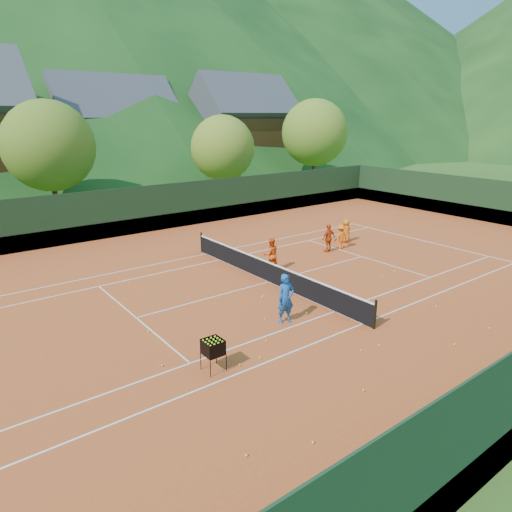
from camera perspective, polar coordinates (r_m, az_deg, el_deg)
ground at (r=20.86m, az=1.64°, el=-3.29°), size 400.00×400.00×0.00m
clay_court at (r=20.86m, az=1.64°, el=-3.26°), size 40.00×24.00×0.02m
mountain_far_right at (r=198.41m, az=-6.02°, el=28.87°), size 260.00×260.00×95.00m
coach at (r=16.61m, az=3.75°, el=-5.34°), size 0.74×0.55×1.85m
student_a at (r=22.07m, az=1.87°, el=0.19°), size 0.95×0.83×1.65m
student_b at (r=25.48m, az=9.07°, el=2.22°), size 0.92×0.39×1.56m
student_c at (r=27.64m, az=11.19°, el=3.12°), size 0.74×0.54×1.40m
student_d at (r=26.20m, az=10.55°, el=2.39°), size 0.94×0.56×1.42m
tennis_ball_0 at (r=16.27m, az=10.21°, el=-9.57°), size 0.07×0.07×0.07m
tennis_ball_1 at (r=19.06m, az=0.79°, el=-5.16°), size 0.07×0.07×0.07m
tennis_ball_2 at (r=14.60m, az=0.49°, el=-12.61°), size 0.07×0.07×0.07m
tennis_ball_3 at (r=19.54m, az=21.61°, el=-5.86°), size 0.07×0.07×0.07m
tennis_ball_4 at (r=16.71m, az=23.57°, el=-10.08°), size 0.07×0.07×0.07m
tennis_ball_5 at (r=15.84m, az=15.14°, el=-10.71°), size 0.07×0.07×0.07m
tennis_ball_6 at (r=15.36m, az=12.97°, el=-11.46°), size 0.07×0.07×0.07m
tennis_ball_7 at (r=17.10m, az=1.13°, el=-7.89°), size 0.07×0.07×0.07m
tennis_ball_8 at (r=18.41m, az=27.14°, el=-8.03°), size 0.07×0.07×0.07m
tennis_ball_9 at (r=11.50m, az=7.15°, el=-22.11°), size 0.07×0.07×0.07m
tennis_ball_10 at (r=13.43m, az=13.31°, el=-16.02°), size 0.07×0.07×0.07m
tennis_ball_11 at (r=16.63m, az=-13.29°, el=-9.16°), size 0.07×0.07×0.07m
tennis_ball_12 at (r=23.15m, az=16.90°, el=-1.81°), size 0.07×0.07×0.07m
tennis_ball_13 at (r=22.28m, az=15.43°, el=-2.42°), size 0.07×0.07×0.07m
tennis_ball_15 at (r=14.24m, az=-2.04°, el=-13.44°), size 0.07×0.07×0.07m
tennis_ball_16 at (r=11.10m, az=-1.21°, el=-23.64°), size 0.07×0.07×0.07m
tennis_ball_17 at (r=14.49m, az=-11.65°, el=-13.25°), size 0.07×0.07×0.07m
tennis_ball_18 at (r=15.57m, az=1.34°, el=-10.57°), size 0.07×0.07×0.07m
tennis_ball_19 at (r=17.70m, az=6.38°, el=-7.10°), size 0.07×0.07×0.07m
tennis_ball_20 at (r=19.22m, az=0.90°, el=-4.96°), size 0.07×0.07×0.07m
court_lines at (r=20.86m, az=1.64°, el=-3.23°), size 23.83×11.03×0.00m
tennis_net at (r=20.69m, az=1.65°, el=-1.94°), size 0.10×12.07×1.10m
perimeter_fence at (r=20.45m, az=1.67°, el=0.04°), size 40.40×24.24×3.00m
ball_hopper at (r=13.72m, az=-5.40°, el=-11.36°), size 0.57×0.57×1.00m
chalet_mid at (r=52.54m, az=-17.29°, el=13.98°), size 12.65×8.82×11.45m
chalet_right at (r=55.58m, az=-1.68°, el=15.13°), size 11.50×8.82×11.91m
tree_b at (r=36.23m, az=-24.49°, el=12.40°), size 6.40×6.40×8.40m
tree_c at (r=40.91m, az=-4.18°, el=13.33°), size 5.60×5.60×7.35m
tree_d at (r=49.16m, az=7.33°, el=15.03°), size 6.80×6.80×8.93m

